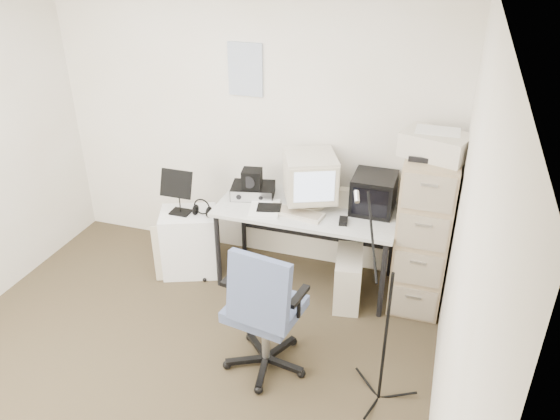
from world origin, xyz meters
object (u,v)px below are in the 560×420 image
(desk, at_px, (307,245))
(side_cart, at_px, (190,242))
(filing_cabinet, at_px, (423,232))
(office_chair, at_px, (265,306))

(desk, relative_size, side_cart, 2.53)
(desk, bearing_deg, side_cart, -171.16)
(filing_cabinet, bearing_deg, office_chair, -130.02)
(office_chair, xyz_separation_m, side_cart, (-1.04, 0.93, -0.23))
(filing_cabinet, distance_m, desk, 0.99)
(filing_cabinet, height_order, office_chair, filing_cabinet)
(office_chair, relative_size, side_cart, 1.77)
(desk, relative_size, office_chair, 1.43)
(filing_cabinet, relative_size, side_cart, 2.20)
(filing_cabinet, xyz_separation_m, office_chair, (-0.95, -1.13, -0.13))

